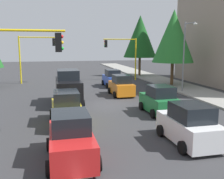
% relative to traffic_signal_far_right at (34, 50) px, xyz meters
% --- Properties ---
extents(ground_plane, '(120.00, 120.00, 0.00)m').
position_rel_traffic_signal_far_right_xyz_m(ground_plane, '(14.00, 5.72, -4.13)').
color(ground_plane, '#353538').
extents(sidewalk_kerb, '(80.00, 4.00, 0.15)m').
position_rel_traffic_signal_far_right_xyz_m(sidewalk_kerb, '(9.00, 16.22, -4.06)').
color(sidewalk_kerb, gray).
rests_on(sidewalk_kerb, ground).
extents(traffic_signal_far_right, '(0.36, 4.59, 5.85)m').
position_rel_traffic_signal_far_right_xyz_m(traffic_signal_far_right, '(0.00, 0.00, 0.00)').
color(traffic_signal_far_right, yellow).
rests_on(traffic_signal_far_right, ground).
extents(traffic_signal_near_right, '(0.36, 4.59, 5.58)m').
position_rel_traffic_signal_far_right_xyz_m(traffic_signal_near_right, '(20.00, 0.04, -0.18)').
color(traffic_signal_near_right, yellow).
rests_on(traffic_signal_near_right, ground).
extents(traffic_signal_far_left, '(0.36, 4.59, 5.66)m').
position_rel_traffic_signal_far_right_xyz_m(traffic_signal_far_left, '(0.00, 11.42, -0.12)').
color(traffic_signal_far_left, yellow).
rests_on(traffic_signal_far_left, ground).
extents(street_lamp_curbside, '(2.15, 0.28, 7.00)m').
position_rel_traffic_signal_far_right_xyz_m(street_lamp_curbside, '(10.39, 14.92, 0.22)').
color(street_lamp_curbside, slate).
rests_on(street_lamp_curbside, ground).
extents(tree_roadside_far, '(5.01, 5.01, 9.19)m').
position_rel_traffic_signal_far_right_xyz_m(tree_roadside_far, '(-4.00, 15.22, 1.92)').
color(tree_roadside_far, brown).
rests_on(tree_roadside_far, ground).
extents(tree_roadside_mid, '(4.77, 4.77, 8.73)m').
position_rel_traffic_signal_far_right_xyz_m(tree_roadside_mid, '(6.00, 15.72, 1.61)').
color(tree_roadside_mid, brown).
rests_on(tree_roadside_mid, ground).
extents(delivery_van_black, '(4.80, 2.22, 2.77)m').
position_rel_traffic_signal_far_right_xyz_m(delivery_van_black, '(12.76, 3.24, -2.85)').
color(delivery_van_black, black).
rests_on(delivery_van_black, ground).
extents(car_orange, '(3.70, 2.02, 1.98)m').
position_rel_traffic_signal_far_right_xyz_m(car_orange, '(10.28, 8.37, -3.24)').
color(car_orange, orange).
rests_on(car_orange, ground).
extents(car_red, '(3.82, 2.04, 1.98)m').
position_rel_traffic_signal_far_right_xyz_m(car_red, '(23.29, 2.64, -3.24)').
color(car_red, red).
rests_on(car_red, ground).
extents(car_green, '(3.61, 2.03, 1.98)m').
position_rel_traffic_signal_far_right_xyz_m(car_green, '(17.24, 9.23, -3.24)').
color(car_green, '#1E7238').
rests_on(car_green, ground).
extents(car_white, '(3.77, 2.06, 1.98)m').
position_rel_traffic_signal_far_right_xyz_m(car_white, '(22.77, 8.33, -3.24)').
color(car_white, white).
rests_on(car_white, ground).
extents(car_yellow, '(3.98, 2.03, 1.98)m').
position_rel_traffic_signal_far_right_xyz_m(car_yellow, '(18.16, 2.76, -3.23)').
color(car_yellow, yellow).
rests_on(car_yellow, ground).
extents(car_blue, '(3.88, 1.93, 1.98)m').
position_rel_traffic_signal_far_right_xyz_m(car_blue, '(4.81, 8.79, -3.24)').
color(car_blue, blue).
rests_on(car_blue, ground).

